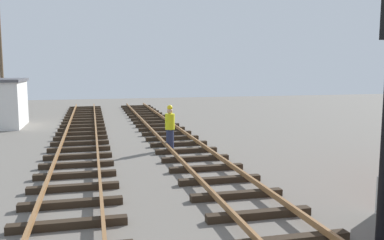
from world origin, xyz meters
The scene contains 2 objects.
utility_pole_far centered at (-9.08, 27.53, 4.84)m, with size 1.80×0.24×9.30m.
track_worker_foreground centered at (0.15, 12.73, 0.93)m, with size 0.40×0.40×1.87m.
Camera 1 is at (-2.97, -3.98, 3.43)m, focal length 38.66 mm.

